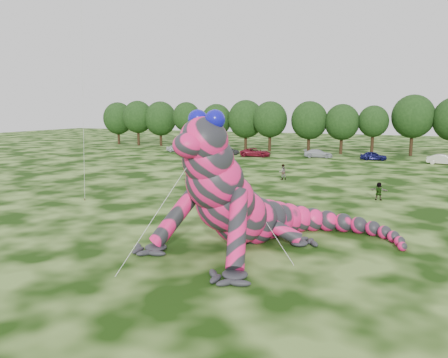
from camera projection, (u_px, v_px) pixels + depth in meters
ground at (267, 250)px, 25.57m from camera, size 240.00×240.00×0.00m
inflatable_gecko at (252, 177)px, 26.46m from camera, size 18.45×20.00×8.16m
tree_0 at (118, 123)px, 99.78m from camera, size 6.91×6.22×9.51m
tree_1 at (138, 123)px, 96.27m from camera, size 6.74×6.07×9.81m
tree_2 at (161, 124)px, 94.85m from camera, size 7.04×6.34×9.64m
tree_3 at (187, 125)px, 90.48m from camera, size 5.81×5.23×9.44m
tree_4 at (217, 126)px, 89.64m from camera, size 6.22×5.60×9.06m
tree_5 at (246, 125)px, 86.79m from camera, size 7.16×6.44×9.80m
tree_6 at (270, 126)px, 83.05m from camera, size 6.52×5.86×9.49m
tree_7 at (309, 127)px, 80.25m from camera, size 6.68×6.01×9.48m
tree_8 at (342, 129)px, 78.17m from camera, size 6.14×5.53×8.94m
tree_9 at (373, 130)px, 76.46m from camera, size 5.27×4.74×8.68m
tree_10 at (412, 125)px, 74.97m from camera, size 7.09×6.38×10.50m
car_0 at (177, 148)px, 82.53m from camera, size 4.11×1.80×1.38m
car_1 at (228, 151)px, 77.68m from camera, size 3.92×1.70×1.26m
car_2 at (256, 152)px, 74.33m from camera, size 5.51×3.07×1.46m
car_3 at (318, 154)px, 72.94m from camera, size 4.85×2.29×1.37m
car_4 at (373, 156)px, 69.22m from camera, size 4.33×2.32×1.40m
car_5 at (444, 160)px, 63.88m from camera, size 4.67×2.39×1.47m
spectator_1 at (283, 172)px, 50.24m from camera, size 1.12×1.07×1.82m
spectator_5 at (379, 191)px, 39.22m from camera, size 1.54×0.55×1.64m
spectator_0 at (238, 172)px, 50.87m from camera, size 0.50×0.65×1.58m
spectator_4 at (195, 158)px, 64.11m from camera, size 0.82×0.99×1.74m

